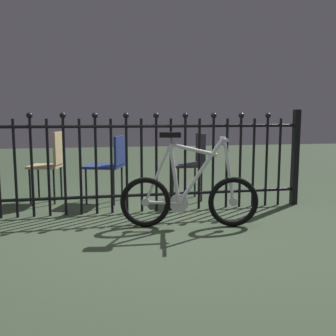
# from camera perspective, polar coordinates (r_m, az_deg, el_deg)

# --- Properties ---
(ground_plane) EXTENTS (20.00, 20.00, 0.00)m
(ground_plane) POSITION_cam_1_polar(r_m,az_deg,el_deg) (3.63, -2.00, -9.17)
(ground_plane) COLOR #33412E
(iron_fence) EXTENTS (3.72, 0.07, 1.13)m
(iron_fence) POSITION_cam_1_polar(r_m,az_deg,el_deg) (4.21, -4.47, 1.17)
(iron_fence) COLOR black
(iron_fence) RESTS_ON ground
(bicycle) EXTENTS (1.31, 0.41, 0.91)m
(bicycle) POSITION_cam_1_polar(r_m,az_deg,el_deg) (3.66, 3.18, -4.13)
(bicycle) COLOR black
(bicycle) RESTS_ON ground
(chair_navy) EXTENTS (0.55, 0.55, 0.82)m
(chair_navy) POSITION_cam_1_polar(r_m,az_deg,el_deg) (4.74, -8.55, 0.94)
(chair_navy) COLOR black
(chair_navy) RESTS_ON ground
(chair_tan) EXTENTS (0.44, 0.43, 0.87)m
(chair_tan) POSITION_cam_1_polar(r_m,az_deg,el_deg) (4.92, -16.93, 1.14)
(chair_tan) COLOR black
(chair_tan) RESTS_ON ground
(chair_charcoal) EXTENTS (0.38, 0.37, 0.84)m
(chair_charcoal) POSITION_cam_1_polar(r_m,az_deg,el_deg) (4.85, 3.70, 1.25)
(chair_charcoal) COLOR black
(chair_charcoal) RESTS_ON ground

